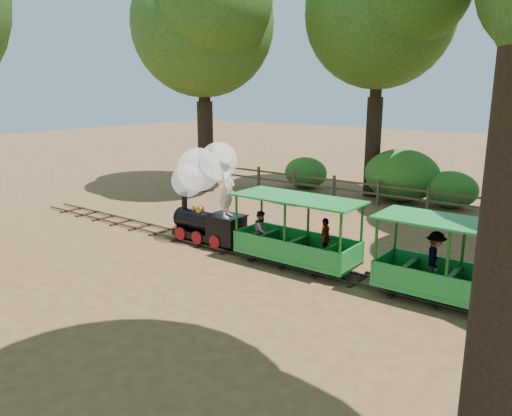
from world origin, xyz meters
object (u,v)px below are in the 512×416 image
Objects in this scene: carriage_rear at (453,271)px; fence at (402,194)px; locomotive at (204,186)px; carriage_front at (294,240)px.

fence is (-4.20, 7.97, -0.20)m from carriage_rear.
fence is (3.08, 7.94, -1.20)m from locomotive.
locomotive is at bearing -111.22° from fence.
locomotive reaches higher than carriage_rear.
locomotive is 8.60m from fence.
carriage_rear is at bearing -0.28° from locomotive.
carriage_rear is at bearing 0.82° from carriage_front.
locomotive is 0.18× the size of fence.
carriage_rear is (7.28, -0.04, -1.00)m from locomotive.
carriage_front is 8.03m from fence.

